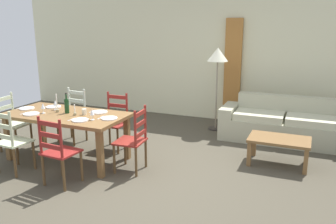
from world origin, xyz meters
TOP-DOWN VIEW (x-y plane):
  - ground_plane at (0.00, 0.00)m, footprint 9.60×9.60m
  - wall_far at (0.00, 3.30)m, footprint 9.60×0.16m
  - curtain_panel_left at (0.55, 3.16)m, footprint 0.35×0.08m
  - dining_table at (-1.33, 0.00)m, footprint 1.90×0.96m
  - dining_chair_near_left at (-1.74, -0.72)m, footprint 0.45×0.43m
  - dining_chair_near_right at (-0.85, -0.78)m, footprint 0.45×0.43m
  - dining_chair_far_left at (-1.79, 0.77)m, footprint 0.45×0.43m
  - dining_chair_far_right at (-0.90, 0.73)m, footprint 0.43×0.41m
  - dining_chair_head_west at (-2.46, -0.00)m, footprint 0.43×0.44m
  - dining_chair_head_east at (-0.16, 0.01)m, footprint 0.43×0.45m
  - dinner_plate_near_left at (-1.78, -0.25)m, footprint 0.24×0.24m
  - fork_near_left at (-1.93, -0.25)m, footprint 0.02×0.17m
  - dinner_plate_near_right at (-0.88, -0.25)m, footprint 0.24×0.24m
  - fork_near_right at (-1.03, -0.25)m, footprint 0.03×0.17m
  - dinner_plate_far_left at (-1.78, 0.25)m, footprint 0.24×0.24m
  - fork_far_left at (-1.93, 0.25)m, footprint 0.03×0.17m
  - dinner_plate_far_right at (-0.88, 0.25)m, footprint 0.24×0.24m
  - fork_far_right at (-1.03, 0.25)m, footprint 0.02×0.17m
  - dinner_plate_head_west at (-2.11, 0.00)m, footprint 0.24×0.24m
  - fork_head_west at (-2.26, 0.00)m, footprint 0.02×0.17m
  - dinner_plate_head_east at (-0.55, 0.00)m, footprint 0.24×0.24m
  - fork_head_east at (-0.70, 0.00)m, footprint 0.03×0.17m
  - wine_bottle at (-1.33, 0.04)m, footprint 0.07×0.07m
  - wine_glass_near_left at (-1.66, -0.12)m, footprint 0.06×0.06m
  - wine_glass_near_right at (-0.74, -0.15)m, footprint 0.06×0.06m
  - wine_glass_far_left at (-1.62, 0.12)m, footprint 0.06×0.06m
  - coffee_cup_primary at (-1.02, 0.06)m, footprint 0.07×0.07m
  - candle_tall at (-1.51, 0.02)m, footprint 0.05×0.05m
  - candle_short at (-1.13, -0.04)m, footprint 0.05×0.05m
  - couch at (1.75, 2.28)m, footprint 2.29×0.82m
  - coffee_table at (1.76, 1.07)m, footprint 0.90×0.56m
  - standing_lamp at (0.40, 2.47)m, footprint 0.40×0.40m

SIDE VIEW (x-z plane):
  - ground_plane at x=0.00m, z-range -0.02..0.00m
  - couch at x=1.75m, z-range -0.11..0.69m
  - coffee_table at x=1.76m, z-range 0.15..0.57m
  - dining_chair_near_left at x=-1.74m, z-range 0.00..0.96m
  - dining_chair_near_right at x=-0.85m, z-range 0.00..0.96m
  - dining_chair_far_left at x=-1.79m, z-range 0.00..0.96m
  - dining_chair_far_right at x=-0.90m, z-range 0.00..0.96m
  - dining_chair_head_west at x=-2.46m, z-range 0.00..0.96m
  - dining_chair_head_east at x=-0.16m, z-range 0.00..0.96m
  - dining_table at x=-1.33m, z-range 0.29..1.04m
  - fork_near_left at x=-1.93m, z-range 0.75..0.76m
  - fork_near_right at x=-1.03m, z-range 0.75..0.76m
  - fork_far_left at x=-1.93m, z-range 0.75..0.76m
  - fork_far_right at x=-1.03m, z-range 0.75..0.76m
  - fork_head_west at x=-2.26m, z-range 0.75..0.76m
  - fork_head_east at x=-0.70m, z-range 0.75..0.76m
  - dinner_plate_near_left at x=-1.78m, z-range 0.75..0.77m
  - dinner_plate_near_right at x=-0.88m, z-range 0.75..0.77m
  - dinner_plate_far_left at x=-1.78m, z-range 0.75..0.77m
  - dinner_plate_far_right at x=-0.88m, z-range 0.75..0.77m
  - dinner_plate_head_west at x=-2.11m, z-range 0.75..0.77m
  - dinner_plate_head_east at x=-0.55m, z-range 0.75..0.77m
  - coffee_cup_primary at x=-1.02m, z-range 0.75..0.84m
  - candle_short at x=-1.13m, z-range 0.71..0.88m
  - candle_tall at x=-1.51m, z-range 0.69..0.98m
  - wine_glass_near_left at x=-1.66m, z-range 0.78..0.94m
  - wine_glass_near_right at x=-0.74m, z-range 0.78..0.94m
  - wine_glass_far_left at x=-1.62m, z-range 0.78..0.94m
  - wine_bottle at x=-1.33m, z-range 0.71..1.03m
  - curtain_panel_left at x=0.55m, z-range 0.00..2.20m
  - wall_far at x=0.00m, z-range 0.00..2.70m
  - standing_lamp at x=0.40m, z-range 0.59..2.23m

